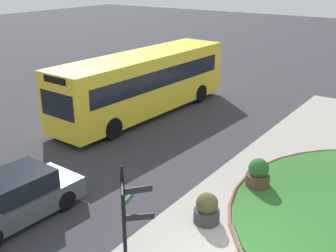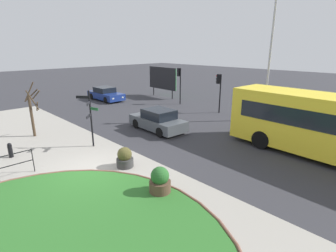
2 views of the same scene
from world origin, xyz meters
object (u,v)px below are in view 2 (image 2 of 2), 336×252
lamppost_tall (270,54)px  planter_kerbside (160,182)px  signpost_directional (90,115)px  car_near_lane (106,94)px  car_far_lane (158,120)px  street_tree_bare (32,110)px  bollard_foreground (10,150)px  planter_near_signpost (125,158)px  billboard_left (162,79)px  traffic_light_near (219,85)px  traffic_light_far (179,78)px

lamppost_tall → planter_kerbside: lamppost_tall is taller
signpost_directional → car_near_lane: bearing=145.8°
car_near_lane → car_far_lane: (11.57, -3.00, 0.04)m
car_far_lane → street_tree_bare: bearing=57.6°
planter_kerbside → street_tree_bare: size_ratio=0.33×
car_near_lane → car_far_lane: bearing=-14.8°
bollard_foreground → planter_near_signpost: planter_near_signpost is taller
car_far_lane → billboard_left: 12.24m
traffic_light_near → signpost_directional: bearing=77.6°
traffic_light_far → billboard_left: bearing=-16.9°
car_far_lane → street_tree_bare: (-4.44, -6.34, 0.99)m
traffic_light_near → lamppost_tall: size_ratio=0.35×
car_near_lane → traffic_light_near: 12.26m
lamppost_tall → street_tree_bare: bearing=-120.7°
lamppost_tall → billboard_left: lamppost_tall is taller
signpost_directional → bollard_foreground: size_ratio=4.05×
car_near_lane → lamppost_tall: lamppost_tall is taller
signpost_directional → car_far_lane: (0.24, 4.69, -1.19)m
signpost_directional → lamppost_tall: size_ratio=0.34×
car_near_lane → car_far_lane: car_far_lane is taller
signpost_directional → car_near_lane: size_ratio=0.70×
car_far_lane → traffic_light_near: traffic_light_near is taller
billboard_left → street_tree_bare: street_tree_bare is taller
car_near_lane → traffic_light_far: 8.15m
car_near_lane → street_tree_bare: size_ratio=1.36×
bollard_foreground → street_tree_bare: 3.58m
car_near_lane → street_tree_bare: bearing=-52.9°
car_far_lane → billboard_left: (-8.68, 8.52, 1.38)m
lamppost_tall → billboard_left: 12.81m
signpost_directional → car_near_lane: signpost_directional is taller
planter_near_signpost → street_tree_bare: street_tree_bare is taller
bollard_foreground → billboard_left: billboard_left is taller
planter_near_signpost → street_tree_bare: size_ratio=0.29×
planter_near_signpost → planter_kerbside: (2.84, -0.39, 0.06)m
bollard_foreground → car_near_lane: size_ratio=0.17×
bollard_foreground → planter_kerbside: planter_kerbside is taller
planter_kerbside → lamppost_tall: bearing=99.8°
planter_near_signpost → lamppost_tall: bearing=87.0°
planter_near_signpost → planter_kerbside: size_ratio=0.88×
car_far_lane → signpost_directional: bearing=89.7°
bollard_foreground → car_far_lane: 8.58m
traffic_light_far → street_tree_bare: bearing=94.0°
car_far_lane → planter_kerbside: size_ratio=3.83×
car_near_lane → billboard_left: billboard_left is taller
traffic_light_far → lamppost_tall: bearing=-175.7°
traffic_light_far → billboard_left: 4.09m
car_near_lane → traffic_light_near: traffic_light_near is taller
traffic_light_near → planter_kerbside: (6.07, -12.22, -1.88)m
signpost_directional → lamppost_tall: 13.17m
traffic_light_near → car_near_lane: bearing=7.3°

